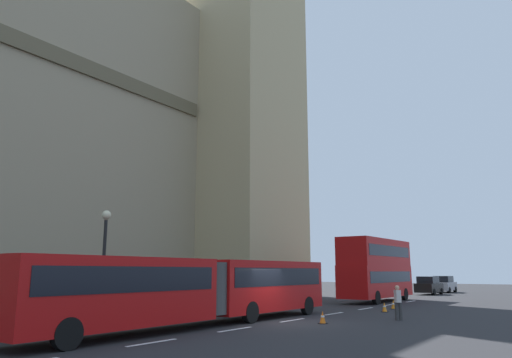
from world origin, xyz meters
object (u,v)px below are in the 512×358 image
Objects in this scene: traffic_cone_east at (393,305)px; street_lamp at (104,257)px; articulated_bus at (202,286)px; traffic_cone_middle at (384,307)px; sedan_lead at (429,286)px; sedan_trailing at (444,284)px; double_decker_bus at (376,267)px; traffic_cone_west at (323,317)px; pedestrian_near_cones at (398,301)px.

street_lamp is (-16.32, 8.10, 2.77)m from traffic_cone_east.
articulated_bus reaches higher than traffic_cone_east.
sedan_lead is at bearing 9.66° from traffic_cone_middle.
sedan_trailing is 0.83× the size of street_lamp.
articulated_bus is 5.07m from street_lamp.
articulated_bus is 20.99m from double_decker_bus.
traffic_cone_middle is at bearing -171.90° from traffic_cone_east.
street_lamp reaches higher than sedan_trailing.
sedan_lead is 7.59× the size of traffic_cone_west.
street_lamp is (-37.44, 4.44, 2.14)m from sedan_lead.
traffic_cone_west is (3.96, -3.95, -1.46)m from articulated_bus.
double_decker_bus reaches higher than traffic_cone_west.
traffic_cone_east is (14.40, -3.60, -1.46)m from articulated_bus.
street_lamp is at bearing 124.85° from traffic_cone_west.
double_decker_bus reaches higher than pedestrian_near_cones.
articulated_bus is 10.80× the size of pedestrian_near_cones.
street_lamp is (-43.53, 4.44, 2.14)m from sedan_trailing.
street_lamp is 3.12× the size of pedestrian_near_cones.
articulated_bus is at bearing -66.83° from street_lamp.
sedan_lead is 2.60× the size of pedestrian_near_cones.
double_decker_bus is 7.87m from traffic_cone_east.
street_lamp reaches higher than traffic_cone_east.
double_decker_bus is at bearing 28.71° from traffic_cone_east.
traffic_cone_east is 18.43m from street_lamp.
double_decker_bus is 20.72m from sedan_trailing.
double_decker_bus is at bearing -179.82° from sedan_trailing.
articulated_bus is 3.46× the size of street_lamp.
traffic_cone_west is at bearing 147.10° from pedestrian_near_cones.
sedan_lead is at bearing -179.98° from sedan_trailing.
traffic_cone_west is at bearing -178.03° from traffic_cone_east.
traffic_cone_middle is (-9.11, -3.96, -2.43)m from double_decker_bus.
double_decker_bus is at bearing -179.74° from sedan_lead.
traffic_cone_middle is at bearing 28.43° from pedestrian_near_cones.
sedan_lead is 21.44m from traffic_cone_east.
pedestrian_near_cones is (-4.29, -2.33, 0.63)m from traffic_cone_middle.
double_decker_bus is 16.93× the size of traffic_cone_east.
double_decker_bus is 16.93× the size of traffic_cone_middle.
sedan_trailing is 43.81m from street_lamp.
sedan_trailing reaches higher than pedestrian_near_cones.
traffic_cone_middle is 2.56m from traffic_cone_east.
double_decker_bus is 23.33m from street_lamp.
traffic_cone_west is 0.34× the size of pedestrian_near_cones.
sedan_lead is 1.00× the size of sedan_trailing.
articulated_bus reaches higher than sedan_trailing.
articulated_bus is 4.15× the size of sedan_trailing.
articulated_bus is 41.61m from sedan_trailing.
sedan_lead is at bearing -6.76° from street_lamp.
traffic_cone_west is at bearing -166.90° from double_decker_bus.
traffic_cone_west is at bearing -55.15° from street_lamp.
traffic_cone_west and traffic_cone_east have the same top height.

